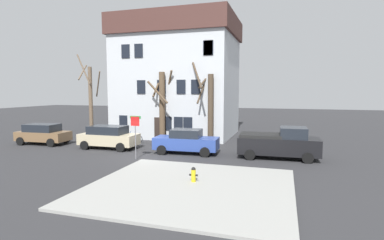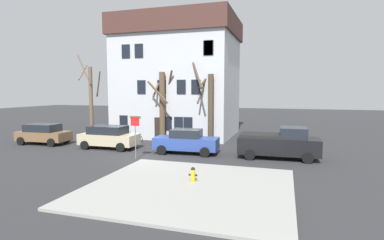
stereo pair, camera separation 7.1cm
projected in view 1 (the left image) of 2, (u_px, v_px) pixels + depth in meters
The scene contains 13 objects.
ground_plane at pixel (147, 156), 20.65m from camera, with size 120.00×120.00×0.00m, color #2D2D30.
sidewalk_slab at pixel (190, 187), 13.92m from camera, with size 9.17×8.46×0.12m, color #999993.
building_main at pixel (178, 77), 30.45m from camera, with size 11.48×9.01×11.54m.
tree_bare_near at pixel (91, 99), 28.17m from camera, with size 2.04×2.04×7.76m.
tree_bare_mid at pixel (162, 105), 26.25m from camera, with size 2.03×2.05×6.22m.
tree_bare_far at pixel (209, 105), 25.01m from camera, with size 1.96×2.82×6.86m.
car_brown_wagon at pixel (43, 134), 25.27m from camera, with size 4.36×2.25×1.70m.
car_beige_wagon at pixel (109, 137), 23.39m from camera, with size 4.52×2.15×1.76m.
car_blue_sedan at pixel (186, 141), 21.56m from camera, with size 4.62×2.20×1.74m.
pickup_truck_black at pixel (279, 143), 19.97m from camera, with size 5.25×2.41×2.10m.
fire_hydrant at pixel (193, 174), 14.47m from camera, with size 0.42×0.22×0.71m.
street_sign_pole at pixel (135, 129), 19.60m from camera, with size 0.76×0.07×2.84m.
bicycle_leaning at pixel (133, 139), 25.74m from camera, with size 1.74×0.31×1.03m.
Camera 1 is at (8.89, -18.52, 4.47)m, focal length 28.33 mm.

